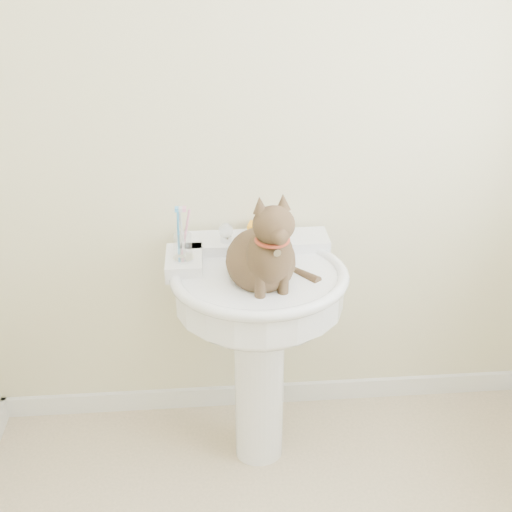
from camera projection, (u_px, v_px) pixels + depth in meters
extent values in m
cube|color=white|center=(267.00, 393.00, 2.73)|extent=(2.20, 0.02, 0.09)
cylinder|color=white|center=(259.00, 388.00, 2.34)|extent=(0.18, 0.18, 0.64)
cylinder|color=white|center=(260.00, 290.00, 2.14)|extent=(0.56, 0.56, 0.12)
ellipsoid|color=white|center=(259.00, 306.00, 2.17)|extent=(0.52, 0.45, 0.20)
torus|color=white|center=(260.00, 276.00, 2.12)|extent=(0.59, 0.59, 0.04)
cube|color=white|center=(255.00, 244.00, 2.29)|extent=(0.53, 0.14, 0.06)
cube|color=white|center=(184.00, 263.00, 2.17)|extent=(0.12, 0.19, 0.06)
cylinder|color=silver|center=(256.00, 237.00, 2.23)|extent=(0.05, 0.05, 0.05)
cylinder|color=silver|center=(257.00, 235.00, 2.17)|extent=(0.04, 0.04, 0.14)
sphere|color=white|center=(224.00, 230.00, 2.23)|extent=(0.06, 0.06, 0.06)
sphere|color=white|center=(286.00, 228.00, 2.24)|extent=(0.06, 0.06, 0.06)
cube|color=orange|center=(261.00, 228.00, 2.30)|extent=(0.10, 0.08, 0.03)
cylinder|color=silver|center=(184.00, 258.00, 2.13)|extent=(0.07, 0.07, 0.01)
cylinder|color=white|center=(183.00, 246.00, 2.10)|extent=(0.06, 0.06, 0.09)
cylinder|color=#3F9BDD|center=(178.00, 233.00, 2.08)|extent=(0.01, 0.01, 0.17)
cylinder|color=silver|center=(182.00, 232.00, 2.08)|extent=(0.01, 0.01, 0.17)
cylinder|color=pink|center=(186.00, 232.00, 2.08)|extent=(0.01, 0.01, 0.17)
ellipsoid|color=brown|center=(262.00, 260.00, 2.07)|extent=(0.23, 0.26, 0.21)
ellipsoid|color=brown|center=(265.00, 256.00, 1.96)|extent=(0.15, 0.14, 0.19)
ellipsoid|color=brown|center=(266.00, 225.00, 1.87)|extent=(0.13, 0.11, 0.11)
cone|color=brown|center=(253.00, 204.00, 1.86)|extent=(0.05, 0.05, 0.05)
cone|color=brown|center=(278.00, 203.00, 1.87)|extent=(0.05, 0.05, 0.05)
cylinder|color=brown|center=(297.00, 274.00, 2.13)|extent=(0.03, 0.03, 0.24)
torus|color=maroon|center=(266.00, 240.00, 1.91)|extent=(0.11, 0.11, 0.01)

